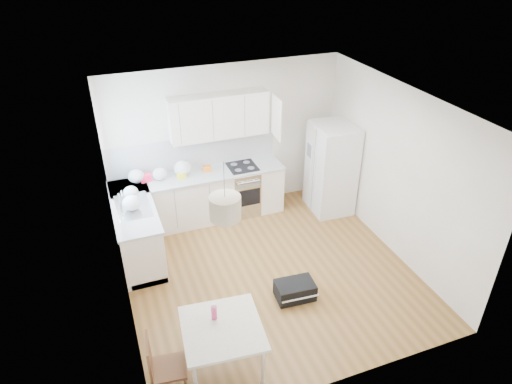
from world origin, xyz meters
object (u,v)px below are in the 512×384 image
at_px(refrigerator, 332,168).
at_px(gym_bag, 295,290).
at_px(dining_table, 222,332).
at_px(dining_chair, 169,367).

xyz_separation_m(refrigerator, gym_bag, (-1.62, -1.98, -0.70)).
xyz_separation_m(dining_table, dining_chair, (-0.65, -0.09, -0.20)).
height_order(refrigerator, gym_bag, refrigerator).
relative_size(refrigerator, dining_chair, 1.89).
bearing_deg(gym_bag, dining_table, -143.50).
distance_m(dining_table, dining_chair, 0.69).
height_order(refrigerator, dining_chair, refrigerator).
xyz_separation_m(dining_table, gym_bag, (1.32, 0.83, -0.51)).
bearing_deg(dining_table, refrigerator, 49.37).
distance_m(refrigerator, gym_bag, 2.66).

